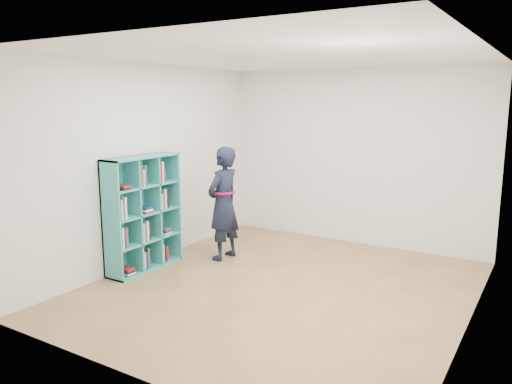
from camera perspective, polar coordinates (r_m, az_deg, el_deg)
The scene contains 9 objects.
floor at distance 5.86m, azimuth 2.86°, elevation -10.90°, with size 4.50×4.50×0.00m, color brown.
ceiling at distance 5.48m, azimuth 3.11°, elevation 15.31°, with size 4.50×4.50×0.00m, color white.
wall_left at distance 6.71m, azimuth -12.23°, elevation 3.06°, with size 0.02×4.50×2.60m, color white.
wall_right at distance 4.91m, azimuth 23.94°, elevation -0.23°, with size 0.02×4.50×2.60m, color white.
wall_back at distance 7.56m, azimuth 11.18°, elevation 3.91°, with size 4.00×0.02×2.60m, color white.
wall_front at distance 3.74m, azimuth -13.76°, elevation -2.72°, with size 4.00×0.02×2.60m, color white.
bookshelf at distance 6.49m, azimuth -12.95°, elevation -2.57°, with size 0.32×1.09×1.45m.
person at distance 6.72m, azimuth -3.75°, elevation -1.31°, with size 0.39×0.57×1.53m.
smartphone at distance 6.85m, azimuth -4.19°, elevation -0.24°, with size 0.01×0.09×0.13m.
Camera 1 is at (2.61, -4.80, 2.13)m, focal length 35.00 mm.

